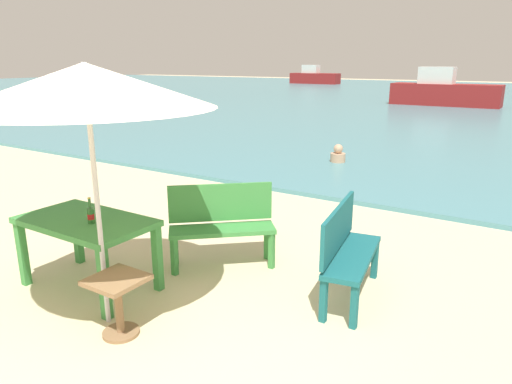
{
  "coord_description": "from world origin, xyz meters",
  "views": [
    {
      "loc": [
        2.66,
        -2.12,
        2.31
      ],
      "look_at": [
        -0.61,
        3.0,
        0.6
      ],
      "focal_mm": 32.75,
      "sensor_mm": 36.0,
      "label": 1
    }
  ],
  "objects": [
    {
      "name": "ground_plane",
      "position": [
        0.0,
        0.0,
        0.0
      ],
      "size": [
        120.0,
        120.0,
        0.0
      ],
      "primitive_type": "plane",
      "color": "beige"
    },
    {
      "name": "sea_water",
      "position": [
        0.0,
        30.0,
        0.04
      ],
      "size": [
        120.0,
        50.0,
        0.08
      ],
      "primitive_type": "cube",
      "color": "teal",
      "rests_on": "ground_plane"
    },
    {
      "name": "picnic_table_green",
      "position": [
        -1.22,
        0.73,
        0.65
      ],
      "size": [
        1.4,
        0.8,
        0.76
      ],
      "color": "#3D8C42",
      "rests_on": "ground_plane"
    },
    {
      "name": "beer_bottle_amber",
      "position": [
        -1.06,
        0.68,
        0.85
      ],
      "size": [
        0.07,
        0.07,
        0.26
      ],
      "color": "#2D662D",
      "rests_on": "picnic_table_green"
    },
    {
      "name": "patio_umbrella",
      "position": [
        -0.54,
        0.36,
        2.12
      ],
      "size": [
        2.1,
        2.1,
        2.3
      ],
      "color": "silver",
      "rests_on": "ground_plane"
    },
    {
      "name": "side_table_wood",
      "position": [
        -0.28,
        0.28,
        0.35
      ],
      "size": [
        0.44,
        0.44,
        0.54
      ],
      "color": "olive",
      "rests_on": "ground_plane"
    },
    {
      "name": "bench_teal_center",
      "position": [
        1.11,
        1.97,
        0.54
      ],
      "size": [
        0.55,
        1.24,
        0.95
      ],
      "color": "#196066",
      "rests_on": "ground_plane"
    },
    {
      "name": "bench_green_left",
      "position": [
        -0.41,
        1.95,
        0.54
      ],
      "size": [
        1.14,
        1.07,
        0.95
      ],
      "color": "#3D8C42",
      "rests_on": "ground_plane"
    },
    {
      "name": "swimmer_person",
      "position": [
        -1.41,
        7.73,
        0.24
      ],
      "size": [
        0.34,
        0.34,
        0.41
      ],
      "color": "tan",
      "rests_on": "sea_water"
    },
    {
      "name": "boat_sailboat",
      "position": [
        -2.43,
        23.91,
        0.78
      ],
      "size": [
        5.36,
        1.46,
        1.95
      ],
      "color": "maroon",
      "rests_on": "sea_water"
    },
    {
      "name": "boat_tanker",
      "position": [
        -18.76,
        42.4,
        0.75
      ],
      "size": [
        5.11,
        1.39,
        1.86
      ],
      "color": "maroon",
      "rests_on": "sea_water"
    }
  ]
}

